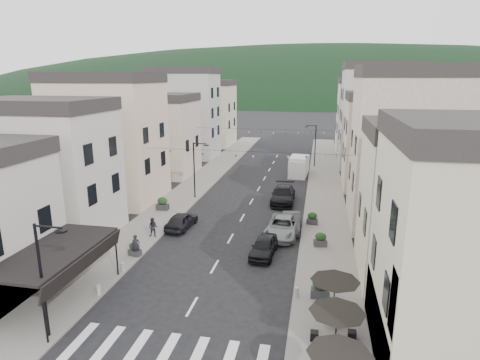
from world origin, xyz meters
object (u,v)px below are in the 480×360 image
object	(u,v)px
parked_car_d	(283,195)
parked_car_c	(283,226)
parked_car_b	(291,222)
parked_car_a	(264,246)
pedestrian_a	(136,246)
delivery_van	(299,166)
parked_car_e	(182,220)
pedestrian_b	(153,227)

from	to	relation	value
parked_car_d	parked_car_c	bearing A→B (deg)	-85.87
parked_car_b	parked_car_c	world-z (taller)	parked_car_c
parked_car_a	pedestrian_a	world-z (taller)	pedestrian_a
parked_car_b	pedestrian_a	world-z (taller)	pedestrian_a
delivery_van	pedestrian_a	xyz separation A→B (m)	(-9.98, -27.38, -0.35)
pedestrian_a	parked_car_b	bearing A→B (deg)	18.89
parked_car_c	parked_car_e	size ratio (longest dim) A/B	1.30
parked_car_b	parked_car_e	size ratio (longest dim) A/B	1.02
parked_car_a	parked_car_b	distance (m)	5.61
parked_car_b	parked_car_c	xyz separation A→B (m)	(-0.60, -1.29, 0.05)
parked_car_e	pedestrian_b	xyz separation A→B (m)	(-1.51, -2.48, 0.20)
parked_car_b	parked_car_c	distance (m)	1.42
parked_car_a	parked_car_c	world-z (taller)	parked_car_c
parked_car_d	pedestrian_b	world-z (taller)	pedestrian_b
pedestrian_a	pedestrian_b	size ratio (longest dim) A/B	1.03
parked_car_a	pedestrian_b	bearing A→B (deg)	174.80
parked_car_e	pedestrian_a	xyz separation A→B (m)	(-1.23, -6.17, 0.23)
parked_car_c	delivery_van	xyz separation A→B (m)	(0.17, 21.06, 0.53)
parked_car_c	pedestrian_a	size ratio (longest dim) A/B	3.32
parked_car_d	delivery_van	bearing A→B (deg)	84.76
parked_car_d	pedestrian_b	bearing A→B (deg)	-130.09
parked_car_a	pedestrian_b	distance (m)	9.23
parked_car_b	parked_car_e	world-z (taller)	parked_car_e
parked_car_e	pedestrian_b	distance (m)	2.91
delivery_van	pedestrian_a	world-z (taller)	delivery_van
parked_car_a	parked_car_b	bearing A→B (deg)	77.68
parked_car_b	pedestrian_a	distance (m)	12.89
parked_car_a	parked_car_c	xyz separation A→B (m)	(0.97, 4.10, 0.07)
parked_car_a	parked_car_c	distance (m)	4.21
parked_car_d	delivery_van	world-z (taller)	delivery_van
parked_car_d	pedestrian_a	xyz separation A→B (m)	(-9.04, -15.10, 0.12)
parked_car_b	pedestrian_b	bearing A→B (deg)	-163.67
parked_car_c	parked_car_d	bearing A→B (deg)	98.46
parked_car_a	parked_car_e	distance (m)	8.57
parked_car_c	parked_car_e	distance (m)	8.58
parked_car_c	delivery_van	world-z (taller)	delivery_van
parked_car_b	parked_car_c	bearing A→B (deg)	-118.66
parked_car_b	pedestrian_b	size ratio (longest dim) A/B	2.69
parked_car_c	pedestrian_b	xyz separation A→B (m)	(-10.08, -2.63, 0.16)
parked_car_d	parked_car_e	world-z (taller)	parked_car_d
parked_car_a	pedestrian_a	xyz separation A→B (m)	(-8.83, -2.23, 0.25)
parked_car_a	delivery_van	size ratio (longest dim) A/B	0.72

